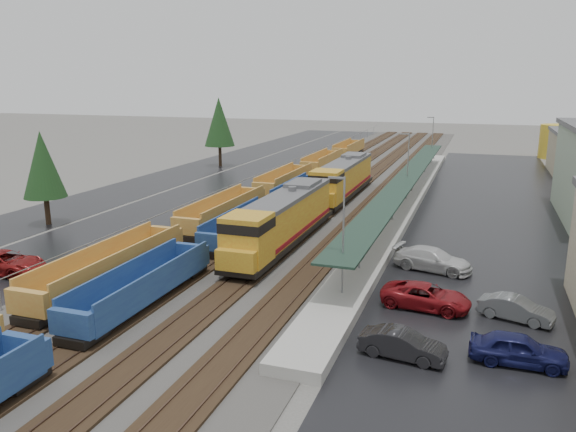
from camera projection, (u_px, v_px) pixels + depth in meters
name	position (u px, v px, depth m)	size (l,w,h in m)	color
ballast_strip	(344.00, 185.00, 74.76)	(20.00, 160.00, 0.08)	#302D2B
trackbed	(344.00, 184.00, 74.73)	(14.60, 160.00, 0.22)	black
west_parking_lot	(241.00, 179.00, 79.53)	(10.00, 160.00, 0.02)	black
west_road	(178.00, 175.00, 82.71)	(9.00, 160.00, 0.02)	black
east_commuter_lot	(496.00, 211.00, 59.54)	(16.00, 100.00, 0.02)	black
station_platform	(406.00, 199.00, 62.40)	(3.00, 80.00, 8.00)	#9E9B93
chainlink_fence	(273.00, 171.00, 75.98)	(0.08, 160.04, 2.02)	gray
distant_hills	(567.00, 120.00, 198.96)	(301.00, 140.00, 25.20)	#52654E
tree_west_near	(43.00, 165.00, 52.84)	(3.96, 3.96, 9.00)	#332316
tree_west_far	(219.00, 122.00, 89.59)	(4.84, 4.84, 11.00)	#332316
locomotive_lead	(282.00, 220.00, 45.84)	(3.07, 20.24, 4.58)	black
locomotive_trail	(343.00, 179.00, 65.13)	(3.07, 20.24, 4.58)	black
well_string_yellow	(224.00, 212.00, 53.96)	(2.73, 121.62, 2.42)	#BB7A34
well_string_blue	(142.00, 288.00, 34.37)	(2.57, 76.06, 2.28)	navy
storage_tank	(557.00, 142.00, 99.80)	(5.98, 5.98, 5.98)	gold
parked_car_west_c	(4.00, 263.00, 40.19)	(5.90, 2.72, 1.64)	maroon
parked_car_east_a	(402.00, 345.00, 27.96)	(4.31, 1.50, 1.42)	black
parked_car_east_b	(426.00, 297.00, 34.09)	(5.35, 2.47, 1.49)	maroon
parked_car_east_c	(433.00, 260.00, 40.89)	(5.66, 2.30, 1.64)	silver
parked_car_east_d	(518.00, 349.00, 27.30)	(4.60, 1.85, 1.57)	#121545
parked_car_east_e	(516.00, 309.00, 32.38)	(4.16, 1.45, 1.37)	#56595B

